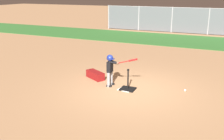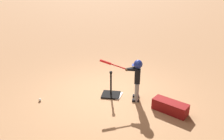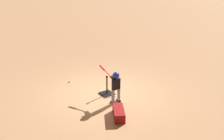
{
  "view_description": "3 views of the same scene",
  "coord_description": "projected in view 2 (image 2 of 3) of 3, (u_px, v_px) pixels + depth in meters",
  "views": [
    {
      "loc": [
        2.77,
        -7.83,
        3.24
      ],
      "look_at": [
        -0.67,
        -0.08,
        0.65
      ],
      "focal_mm": 42.0,
      "sensor_mm": 36.0,
      "label": 1
    },
    {
      "loc": [
        -1.0,
        5.31,
        2.94
      ],
      "look_at": [
        -0.19,
        0.29,
        0.89
      ],
      "focal_mm": 35.0,
      "sensor_mm": 36.0,
      "label": 2
    },
    {
      "loc": [
        -7.38,
        4.76,
        4.19
      ],
      "look_at": [
        -0.12,
        -0.22,
        0.91
      ],
      "focal_mm": 42.0,
      "sensor_mm": 36.0,
      "label": 3
    }
  ],
  "objects": [
    {
      "name": "home_plate",
      "position": [
        113.0,
        95.0,
        6.09
      ],
      "size": [
        0.5,
        0.5,
        0.02
      ],
      "primitive_type": "cube",
      "rotation": [
        0.0,
        0.0,
        -0.14
      ],
      "color": "white",
      "rests_on": "ground_plane"
    },
    {
      "name": "baseball",
      "position": [
        40.0,
        100.0,
        5.78
      ],
      "size": [
        0.07,
        0.07,
        0.07
      ],
      "primitive_type": "sphere",
      "color": "white",
      "rests_on": "ground_plane"
    },
    {
      "name": "batting_tee",
      "position": [
        111.0,
        93.0,
        6.06
      ],
      "size": [
        0.5,
        0.45,
        0.72
      ],
      "color": "black",
      "rests_on": "ground_plane"
    },
    {
      "name": "batter_child",
      "position": [
        136.0,
        75.0,
        5.63
      ],
      "size": [
        1.1,
        0.35,
        1.12
      ],
      "color": "gray",
      "rests_on": "ground_plane"
    },
    {
      "name": "ground_plane",
      "position": [
        107.0,
        95.0,
        6.11
      ],
      "size": [
        90.0,
        90.0,
        0.0
      ],
      "primitive_type": "plane",
      "color": "#AD7F56"
    },
    {
      "name": "equipment_bag",
      "position": [
        170.0,
        107.0,
        5.27
      ],
      "size": [
        0.89,
        0.7,
        0.28
      ],
      "primitive_type": "cube",
      "rotation": [
        0.0,
        0.0,
        -0.52
      ],
      "color": "maroon",
      "rests_on": "ground_plane"
    }
  ]
}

